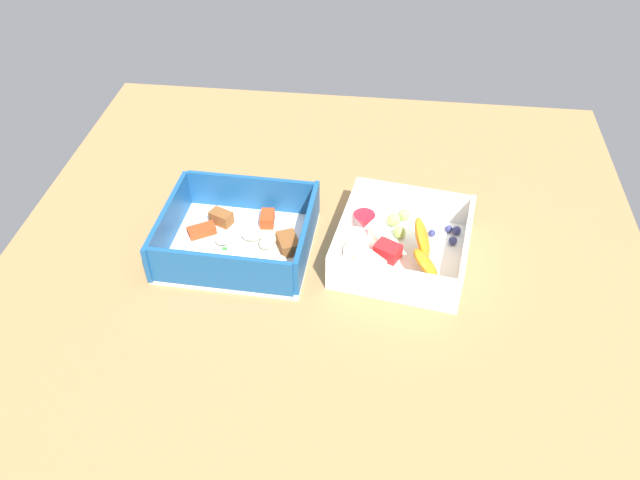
{
  "coord_description": "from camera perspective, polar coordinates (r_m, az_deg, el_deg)",
  "views": [
    {
      "loc": [
        6.26,
        -57.43,
        56.01
      ],
      "look_at": [
        -0.65,
        0.48,
        4.0
      ],
      "focal_mm": 35.77,
      "sensor_mm": 36.0,
      "label": 1
    }
  ],
  "objects": [
    {
      "name": "fruit_bowl",
      "position": [
        0.78,
        7.28,
        -0.47
      ],
      "size": [
        17.57,
        18.08,
        6.02
      ],
      "rotation": [
        0.0,
        0.0,
        -0.15
      ],
      "color": "white",
      "rests_on": "table_surface"
    },
    {
      "name": "pasta_container",
      "position": [
        0.79,
        -7.24,
        0.18
      ],
      "size": [
        18.48,
        16.18,
        5.6
      ],
      "rotation": [
        0.0,
        0.0,
        -0.03
      ],
      "color": "white",
      "rests_on": "table_surface"
    },
    {
      "name": "table_surface",
      "position": [
        0.8,
        0.42,
        -1.87
      ],
      "size": [
        80.0,
        80.0,
        2.0
      ],
      "primitive_type": "cube",
      "color": "#9E7547",
      "rests_on": "ground"
    }
  ]
}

